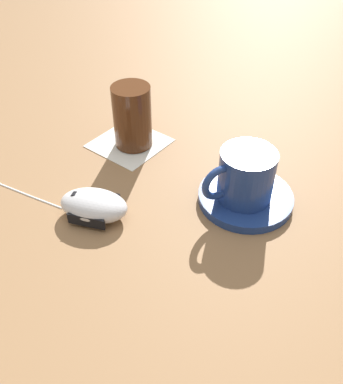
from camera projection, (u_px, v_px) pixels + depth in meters
ground_plane at (155, 181)px, 0.66m from camera, size 3.00×3.00×0.00m
saucer at (245, 197)px, 0.62m from camera, size 0.14×0.14×0.01m
coffee_cup at (245, 176)px, 0.59m from camera, size 0.08×0.11×0.07m
computer_mouse at (94, 205)px, 0.59m from camera, size 0.11×0.11×0.04m
napkin_under_glass at (130, 143)px, 0.74m from camera, size 0.14×0.14×0.00m
drinking_glass at (132, 117)px, 0.70m from camera, size 0.06×0.06×0.11m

